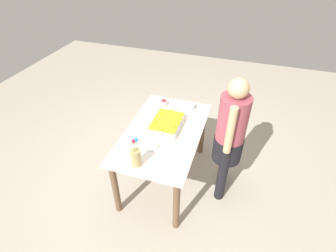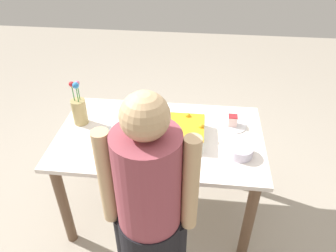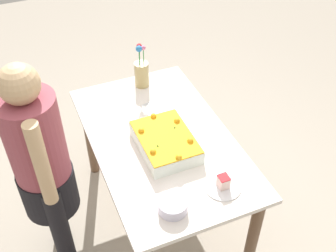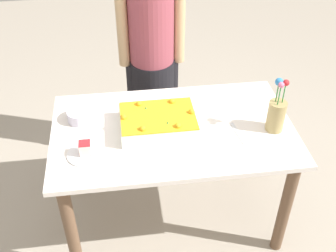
{
  "view_description": "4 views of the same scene",
  "coord_description": "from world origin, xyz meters",
  "px_view_note": "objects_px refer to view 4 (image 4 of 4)",
  "views": [
    {
      "loc": [
        2.14,
        0.74,
        2.57
      ],
      "look_at": [
        0.02,
        0.06,
        0.85
      ],
      "focal_mm": 28.0,
      "sensor_mm": 36.0,
      "label": 1
    },
    {
      "loc": [
        -0.25,
        1.72,
        2.09
      ],
      "look_at": [
        -0.05,
        -0.06,
        0.79
      ],
      "focal_mm": 35.0,
      "sensor_mm": 36.0,
      "label": 2
    },
    {
      "loc": [
        -1.74,
        0.69,
        2.51
      ],
      "look_at": [
        -0.02,
        -0.04,
        0.86
      ],
      "focal_mm": 45.0,
      "sensor_mm": 36.0,
      "label": 3
    },
    {
      "loc": [
        -0.28,
        -1.85,
        2.25
      ],
      "look_at": [
        -0.03,
        -0.0,
        0.77
      ],
      "focal_mm": 45.0,
      "sensor_mm": 36.0,
      "label": 4
    }
  ],
  "objects_px": {
    "cake_knife": "(238,133)",
    "person_standing": "(152,53)",
    "serving_plate_with_slice": "(86,151)",
    "fruit_bowl": "(81,115)",
    "sheet_cake": "(158,122)",
    "flower_vase": "(276,113)"
  },
  "relations": [
    {
      "from": "sheet_cake",
      "to": "flower_vase",
      "type": "bearing_deg",
      "value": -7.92
    },
    {
      "from": "person_standing",
      "to": "fruit_bowl",
      "type": "bearing_deg",
      "value": -40.06
    },
    {
      "from": "serving_plate_with_slice",
      "to": "cake_knife",
      "type": "bearing_deg",
      "value": 4.31
    },
    {
      "from": "cake_knife",
      "to": "person_standing",
      "type": "bearing_deg",
      "value": -161.71
    },
    {
      "from": "serving_plate_with_slice",
      "to": "person_standing",
      "type": "distance_m",
      "value": 0.98
    },
    {
      "from": "sheet_cake",
      "to": "serving_plate_with_slice",
      "type": "bearing_deg",
      "value": -157.23
    },
    {
      "from": "flower_vase",
      "to": "person_standing",
      "type": "bearing_deg",
      "value": 127.56
    },
    {
      "from": "serving_plate_with_slice",
      "to": "fruit_bowl",
      "type": "distance_m",
      "value": 0.31
    },
    {
      "from": "cake_knife",
      "to": "flower_vase",
      "type": "height_order",
      "value": "flower_vase"
    },
    {
      "from": "sheet_cake",
      "to": "fruit_bowl",
      "type": "distance_m",
      "value": 0.46
    },
    {
      "from": "fruit_bowl",
      "to": "flower_vase",
      "type": "bearing_deg",
      "value": -12.0
    },
    {
      "from": "flower_vase",
      "to": "fruit_bowl",
      "type": "distance_m",
      "value": 1.11
    },
    {
      "from": "sheet_cake",
      "to": "person_standing",
      "type": "height_order",
      "value": "person_standing"
    },
    {
      "from": "serving_plate_with_slice",
      "to": "cake_knife",
      "type": "relative_size",
      "value": 1.0
    },
    {
      "from": "person_standing",
      "to": "cake_knife",
      "type": "bearing_deg",
      "value": 26.31
    },
    {
      "from": "sheet_cake",
      "to": "flower_vase",
      "type": "distance_m",
      "value": 0.66
    },
    {
      "from": "serving_plate_with_slice",
      "to": "fruit_bowl",
      "type": "relative_size",
      "value": 1.29
    },
    {
      "from": "cake_knife",
      "to": "flower_vase",
      "type": "relative_size",
      "value": 0.6
    },
    {
      "from": "sheet_cake",
      "to": "cake_knife",
      "type": "xyz_separation_m",
      "value": [
        0.44,
        -0.11,
        -0.05
      ]
    },
    {
      "from": "cake_knife",
      "to": "person_standing",
      "type": "xyz_separation_m",
      "value": [
        -0.4,
        0.81,
        0.1
      ]
    },
    {
      "from": "serving_plate_with_slice",
      "to": "cake_knife",
      "type": "height_order",
      "value": "serving_plate_with_slice"
    },
    {
      "from": "sheet_cake",
      "to": "flower_vase",
      "type": "relative_size",
      "value": 1.29
    }
  ]
}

